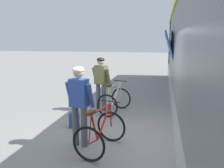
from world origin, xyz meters
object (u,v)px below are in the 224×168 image
(cyclist_near_in_olive, at_px, (101,79))
(cyclist_far_in_blue, at_px, (79,99))
(backpack_on_platform, at_px, (74,120))
(bicycle_near_white, at_px, (114,100))
(bicycle_far_red, at_px, (101,133))

(cyclist_near_in_olive, xyz_separation_m, cyclist_far_in_blue, (0.23, -2.64, 0.00))
(cyclist_near_in_olive, height_order, backpack_on_platform, cyclist_near_in_olive)
(bicycle_near_white, bearing_deg, bicycle_far_red, -84.34)
(bicycle_far_red, relative_size, backpack_on_platform, 2.99)
(bicycle_near_white, bearing_deg, cyclist_far_in_blue, -95.64)
(cyclist_far_in_blue, relative_size, bicycle_far_red, 1.47)
(backpack_on_platform, bearing_deg, cyclist_far_in_blue, -81.32)
(backpack_on_platform, bearing_deg, bicycle_near_white, 43.27)
(cyclist_far_in_blue, xyz_separation_m, bicycle_near_white, (0.25, 2.51, -0.65))
(cyclist_far_in_blue, bearing_deg, bicycle_near_white, 84.36)
(bicycle_near_white, distance_m, backpack_on_platform, 1.71)
(bicycle_far_red, distance_m, backpack_on_platform, 1.57)
(backpack_on_platform, bearing_deg, bicycle_far_red, -66.94)
(cyclist_far_in_blue, bearing_deg, backpack_on_platform, 117.95)
(cyclist_near_in_olive, relative_size, backpack_on_platform, 4.40)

